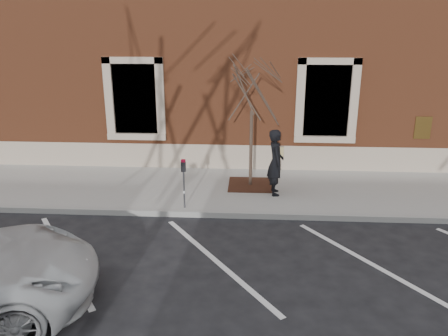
{
  "coord_description": "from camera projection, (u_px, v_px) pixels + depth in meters",
  "views": [
    {
      "loc": [
        0.65,
        -10.1,
        4.56
      ],
      "look_at": [
        0.0,
        0.6,
        1.1
      ],
      "focal_mm": 35.0,
      "sensor_mm": 36.0,
      "label": 1
    }
  ],
  "objects": [
    {
      "name": "ground",
      "position": [
        223.0,
        217.0,
        11.03
      ],
      "size": [
        120.0,
        120.0,
        0.0
      ],
      "primitive_type": "plane",
      "color": "#28282B",
      "rests_on": "ground"
    },
    {
      "name": "sidewalk_near",
      "position": [
        226.0,
        189.0,
        12.67
      ],
      "size": [
        40.0,
        3.5,
        0.15
      ],
      "primitive_type": "cube",
      "color": "#A8A49D",
      "rests_on": "ground"
    },
    {
      "name": "curb_near",
      "position": [
        222.0,
        215.0,
        10.96
      ],
      "size": [
        40.0,
        0.12,
        0.15
      ],
      "primitive_type": "cube",
      "color": "#9E9E99",
      "rests_on": "ground"
    },
    {
      "name": "parking_stripes",
      "position": [
        216.0,
        261.0,
        8.94
      ],
      "size": [
        28.0,
        4.4,
        0.01
      ],
      "primitive_type": null,
      "color": "silver",
      "rests_on": "ground"
    },
    {
      "name": "building_civic",
      "position": [
        235.0,
        43.0,
        17.16
      ],
      "size": [
        40.0,
        8.62,
        8.0
      ],
      "color": "brown",
      "rests_on": "ground"
    },
    {
      "name": "man",
      "position": [
        276.0,
        162.0,
        11.87
      ],
      "size": [
        0.5,
        0.7,
        1.82
      ],
      "primitive_type": "imported",
      "rotation": [
        0.0,
        0.0,
        1.67
      ],
      "color": "black",
      "rests_on": "sidewalk_near"
    },
    {
      "name": "parking_meter",
      "position": [
        184.0,
        175.0,
        10.93
      ],
      "size": [
        0.12,
        0.09,
        1.29
      ],
      "rotation": [
        0.0,
        0.0,
        -0.11
      ],
      "color": "#595B60",
      "rests_on": "sidewalk_near"
    },
    {
      "name": "tree_grate",
      "position": [
        250.0,
        185.0,
        12.79
      ],
      "size": [
        1.27,
        1.27,
        0.03
      ],
      "primitive_type": "cube",
      "color": "#422515",
      "rests_on": "sidewalk_near"
    },
    {
      "name": "sapling",
      "position": [
        252.0,
        89.0,
        11.94
      ],
      "size": [
        2.4,
        2.4,
        4.01
      ],
      "color": "#4D3D2F",
      "rests_on": "sidewalk_near"
    }
  ]
}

